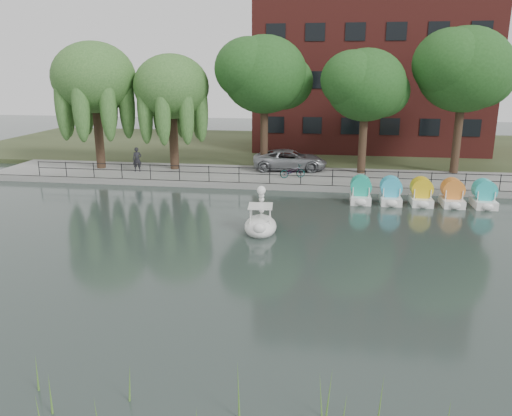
% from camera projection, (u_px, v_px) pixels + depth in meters
% --- Properties ---
extents(ground_plane, '(120.00, 120.00, 0.00)m').
position_uv_depth(ground_plane, '(228.00, 266.00, 19.62)').
color(ground_plane, '#384442').
extents(promenade, '(40.00, 6.00, 0.40)m').
position_uv_depth(promenade, '(274.00, 177.00, 34.80)').
color(promenade, gray).
rests_on(promenade, ground_plane).
extents(kerb, '(40.00, 0.25, 0.40)m').
position_uv_depth(kerb, '(269.00, 187.00, 31.99)').
color(kerb, gray).
rests_on(kerb, ground_plane).
extents(land_strip, '(60.00, 22.00, 0.36)m').
position_uv_depth(land_strip, '(291.00, 147.00, 48.14)').
color(land_strip, '#47512D').
rests_on(land_strip, ground_plane).
extents(railing, '(32.00, 0.05, 1.00)m').
position_uv_depth(railing, '(270.00, 172.00, 31.93)').
color(railing, black).
rests_on(railing, promenade).
extents(apartment_building, '(20.00, 10.07, 18.00)m').
position_uv_depth(apartment_building, '(371.00, 47.00, 44.64)').
color(apartment_building, '#4C1E16').
rests_on(apartment_building, land_strip).
extents(willow_left, '(5.88, 5.88, 9.01)m').
position_uv_depth(willow_left, '(94.00, 78.00, 35.34)').
color(willow_left, '#473323').
rests_on(willow_left, promenade).
extents(willow_mid, '(5.32, 5.32, 8.15)m').
position_uv_depth(willow_mid, '(171.00, 87.00, 35.20)').
color(willow_mid, '#473323').
rests_on(willow_mid, promenade).
extents(broadleaf_center, '(6.00, 6.00, 9.25)m').
position_uv_depth(broadleaf_center, '(264.00, 75.00, 35.00)').
color(broadleaf_center, '#473323').
rests_on(broadleaf_center, promenade).
extents(broadleaf_right, '(5.40, 5.40, 8.32)m').
position_uv_depth(broadleaf_right, '(366.00, 86.00, 33.71)').
color(broadleaf_right, '#473323').
rests_on(broadleaf_right, promenade).
extents(broadleaf_far, '(6.30, 6.30, 9.71)m').
position_uv_depth(broadleaf_far, '(464.00, 70.00, 33.46)').
color(broadleaf_far, '#473323').
rests_on(broadleaf_far, promenade).
extents(minivan, '(3.38, 6.34, 1.70)m').
position_uv_depth(minivan, '(290.00, 158.00, 36.04)').
color(minivan, gray).
rests_on(minivan, promenade).
extents(bicycle, '(1.13, 1.82, 1.00)m').
position_uv_depth(bicycle, '(292.00, 171.00, 33.51)').
color(bicycle, gray).
rests_on(bicycle, promenade).
extents(pedestrian, '(0.81, 0.65, 1.98)m').
position_uv_depth(pedestrian, '(137.00, 158.00, 35.52)').
color(pedestrian, black).
rests_on(pedestrian, promenade).
extents(swan_boat, '(1.75, 2.57, 2.06)m').
position_uv_depth(swan_boat, '(261.00, 222.00, 23.70)').
color(swan_boat, white).
rests_on(swan_boat, ground_plane).
extents(pedal_boat_row, '(7.95, 1.70, 1.40)m').
position_uv_depth(pedal_boat_row, '(421.00, 194.00, 28.45)').
color(pedal_boat_row, white).
rests_on(pedal_boat_row, ground_plane).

